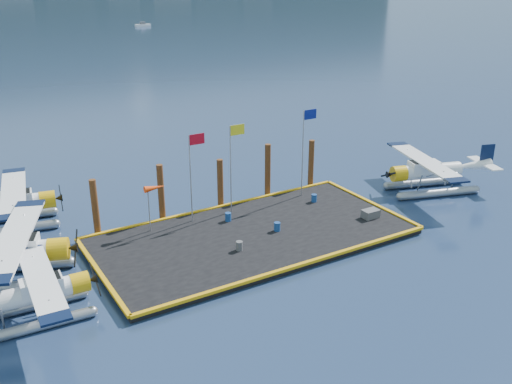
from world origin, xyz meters
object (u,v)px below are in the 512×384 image
drum_4 (314,198)px  piling_3 (268,172)px  seaplane_d (428,173)px  crate (371,214)px  flagpole_red (193,164)px  piling_1 (161,194)px  piling_2 (220,185)px  windsock (155,189)px  drum_1 (277,227)px  seaplane_b (9,256)px  seaplane_c (9,207)px  piling_0 (95,209)px  piling_4 (311,165)px  drum_5 (228,217)px  flagpole_blue (305,140)px  flagpole_yellow (233,155)px  drum_3 (239,246)px  seaplane_a (35,296)px

drum_4 → piling_3: bearing=123.8°
seaplane_d → crate: size_ratio=8.71×
flagpole_red → piling_1: flagpole_red is taller
piling_2 → windsock: bearing=-163.9°
windsock → piling_1: (1.03, 1.60, -1.13)m
drum_1 → piling_3: piling_3 is taller
seaplane_b → windsock: size_ratio=3.30×
seaplane_c → drum_1: bearing=64.5°
seaplane_d → crate: seaplane_d is taller
piling_0 → piling_4: same height
crate → windsock: bearing=156.4°
flagpole_red → piling_0: (-6.21, 1.60, -2.40)m
drum_5 → crate: drum_5 is taller
piling_4 → drum_4: bearing=-121.9°
crate → piling_4: (0.31, 7.38, 1.32)m
flagpole_blue → windsock: bearing=180.0°
drum_5 → piling_2: size_ratio=0.15×
drum_4 → crate: bearing=-69.3°
seaplane_d → piling_1: (-19.90, 5.21, 0.56)m
flagpole_red → windsock: flagpole_red is taller
flagpole_red → flagpole_yellow: flagpole_yellow is taller
drum_3 → drum_4: size_ratio=1.02×
seaplane_c → piling_2: size_ratio=2.58×
drum_4 → windsock: bearing=172.7°
seaplane_b → piling_0: size_ratio=2.57×
drum_4 → seaplane_b: bearing=-179.9°
drum_3 → piling_2: 7.47m
seaplane_c → piling_3: 18.10m
piling_1 → seaplane_a: bearing=-141.9°
flagpole_red → seaplane_a: bearing=-152.2°
drum_1 → flagpole_blue: flagpole_blue is taller
seaplane_c → flagpole_blue: 20.88m
drum_3 → drum_4: bearing=24.6°
flagpole_blue → piling_0: 15.51m
drum_3 → piling_0: 9.70m
seaplane_b → crate: seaplane_b is taller
drum_5 → flagpole_red: flagpole_red is taller
piling_1 → drum_1: bearing=-46.5°
flagpole_yellow → windsock: 5.87m
drum_4 → flagpole_red: flagpole_red is taller
drum_5 → windsock: size_ratio=0.19×
drum_3 → drum_4: 9.32m
windsock → piling_0: bearing=155.3°
seaplane_c → crate: size_ratio=8.65×
flagpole_blue → flagpole_red: bearing=180.0°
seaplane_b → drum_5: (13.80, 0.29, -0.93)m
seaplane_d → flagpole_red: bearing=96.3°
drum_5 → piling_1: (-3.57, 2.85, 1.41)m
seaplane_a → crate: 21.98m
piling_0 → piling_4: bearing=0.0°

